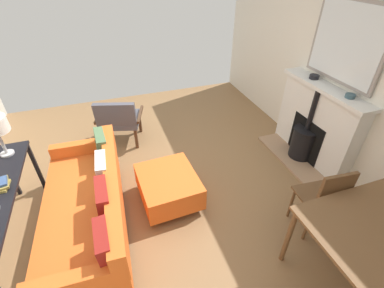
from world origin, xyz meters
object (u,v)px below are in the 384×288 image
armchair_accent (119,118)px  fireplace (313,127)px  dining_chair_near_fireplace (325,197)px  dining_table (375,231)px  sofa (90,207)px  mantel_bowl_near (314,76)px  mantel_bowl_far (350,96)px  ottoman (168,186)px

armchair_accent → fireplace: bearing=154.0°
armchair_accent → dining_chair_near_fireplace: bearing=126.3°
armchair_accent → dining_table: 3.49m
fireplace → sofa: size_ratio=0.73×
mantel_bowl_near → sofa: mantel_bowl_near is taller
sofa → dining_chair_near_fireplace: dining_chair_near_fireplace is taller
mantel_bowl_far → mantel_bowl_near: bearing=-90.0°
mantel_bowl_far → dining_chair_near_fireplace: (0.85, 0.80, -0.64)m
mantel_bowl_near → dining_chair_near_fireplace: bearing=59.5°
fireplace → armchair_accent: (2.61, -1.27, -0.05)m
mantel_bowl_near → ottoman: size_ratio=0.16×
sofa → dining_chair_near_fireplace: 2.46m
mantel_bowl_far → armchair_accent: (2.64, -1.64, -0.71)m
ottoman → armchair_accent: size_ratio=1.00×
mantel_bowl_far → armchair_accent: size_ratio=0.15×
dining_table → mantel_bowl_near: bearing=-113.0°
mantel_bowl_near → dining_table: bearing=67.0°
fireplace → mantel_bowl_near: size_ratio=10.98×
fireplace → mantel_bowl_near: mantel_bowl_near is taller
fireplace → mantel_bowl_far: size_ratio=12.27×
fireplace → dining_table: size_ratio=1.23×
sofa → dining_chair_near_fireplace: (-2.30, 0.85, 0.20)m
fireplace → ottoman: size_ratio=1.80×
mantel_bowl_near → dining_chair_near_fireplace: (0.85, 1.44, -0.64)m
sofa → ottoman: bearing=-171.9°
fireplace → ottoman: (2.22, 0.19, -0.27)m
fireplace → dining_chair_near_fireplace: fireplace is taller
ottoman → mantel_bowl_far: bearing=175.6°
ottoman → mantel_bowl_near: bearing=-168.4°
fireplace → mantel_bowl_near: (-0.03, -0.27, 0.66)m
ottoman → dining_table: size_ratio=0.69×
mantel_bowl_far → armchair_accent: 3.19m
sofa → ottoman: size_ratio=2.47×
mantel_bowl_near → armchair_accent: (2.64, -1.00, -0.71)m
fireplace → dining_table: bearing=64.5°
mantel_bowl_near → sofa: size_ratio=0.07×
mantel_bowl_far → ottoman: (2.25, -0.17, -0.93)m
mantel_bowl_near → fireplace: bearing=84.3°
mantel_bowl_near → armchair_accent: 2.91m
dining_chair_near_fireplace → armchair_accent: bearing=-53.7°
mantel_bowl_far → armchair_accent: mantel_bowl_far is taller
sofa → fireplace: bearing=-174.1°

